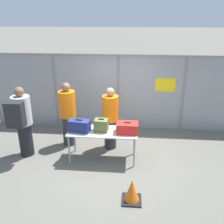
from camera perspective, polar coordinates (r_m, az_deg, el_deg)
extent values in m
plane|color=#605E56|center=(6.52, 0.28, -10.36)|extent=(120.00, 120.00, 0.00)
cylinder|color=gray|center=(8.07, -12.74, 4.70)|extent=(0.07, 0.07, 2.34)
cylinder|color=gray|center=(7.71, 1.41, 4.45)|extent=(0.07, 0.07, 2.34)
cylinder|color=gray|center=(7.85, 15.94, 3.92)|extent=(0.07, 0.07, 2.34)
cube|color=gray|center=(7.71, 1.41, 4.45)|extent=(7.88, 0.01, 2.34)
cube|color=gray|center=(7.45, 1.49, 12.84)|extent=(7.88, 0.04, 0.04)
cube|color=yellow|center=(7.68, 12.11, 6.06)|extent=(0.60, 0.01, 0.40)
cube|color=#B2B2AD|center=(6.10, -2.16, -4.45)|extent=(1.69, 0.71, 0.02)
cylinder|color=#99999E|center=(6.18, -9.76, -8.59)|extent=(0.04, 0.04, 0.76)
cylinder|color=#99999E|center=(6.00, 5.11, -9.33)|extent=(0.04, 0.04, 0.76)
cylinder|color=#99999E|center=(6.67, -8.54, -6.06)|extent=(0.04, 0.04, 0.76)
cylinder|color=#99999E|center=(6.51, 5.12, -6.66)|extent=(0.04, 0.04, 0.76)
cube|color=navy|center=(6.07, -7.50, -3.15)|extent=(0.55, 0.33, 0.29)
cube|color=black|center=(6.00, -7.58, -1.79)|extent=(0.16, 0.05, 0.02)
cube|color=#566033|center=(6.04, -2.47, -3.03)|extent=(0.35, 0.29, 0.30)
cube|color=black|center=(5.98, -2.49, -1.63)|extent=(0.13, 0.04, 0.02)
cube|color=red|center=(5.97, 3.49, -3.63)|extent=(0.51, 0.35, 0.25)
cube|color=black|center=(5.92, 3.52, -2.43)|extent=(0.16, 0.03, 0.02)
cylinder|color=black|center=(6.83, -19.09, -5.92)|extent=(0.34, 0.34, 0.87)
cylinder|color=#B2B2B7|center=(6.51, -19.95, 0.32)|extent=(0.45, 0.45, 0.73)
sphere|color=brown|center=(6.36, -20.50, 4.35)|extent=(0.24, 0.24, 0.24)
cube|color=#232328|center=(6.20, -21.27, -0.56)|extent=(0.41, 0.25, 0.61)
cylinder|color=#2D2D33|center=(6.80, -0.38, -5.02)|extent=(0.32, 0.32, 0.81)
cylinder|color=orange|center=(6.49, -0.39, 0.83)|extent=(0.42, 0.42, 0.67)
sphere|color=#A57A5B|center=(6.35, -0.40, 4.60)|extent=(0.22, 0.22, 0.22)
cylinder|color=#2D2D33|center=(7.05, -9.83, -4.14)|extent=(0.34, 0.34, 0.85)
cylinder|color=orange|center=(6.75, -10.25, 1.81)|extent=(0.44, 0.44, 0.71)
sphere|color=brown|center=(6.61, -10.52, 5.63)|extent=(0.23, 0.23, 0.23)
cube|color=silver|center=(10.02, 7.71, 3.91)|extent=(2.82, 1.24, 0.53)
sphere|color=black|center=(9.41, 4.83, 1.94)|extent=(0.57, 0.57, 0.57)
sphere|color=black|center=(10.69, 4.89, 4.41)|extent=(0.57, 0.57, 0.57)
cylinder|color=#59595B|center=(10.16, -3.13, 3.06)|extent=(0.99, 0.06, 0.06)
cube|color=black|center=(5.26, 4.50, -19.38)|extent=(0.39, 0.39, 0.03)
cone|color=orange|center=(5.11, 4.58, -17.48)|extent=(0.31, 0.31, 0.48)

